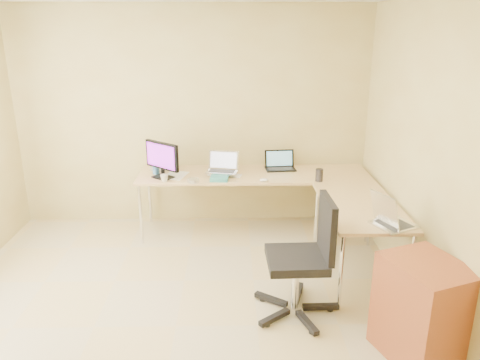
{
  "coord_description": "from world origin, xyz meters",
  "views": [
    {
      "loc": [
        0.47,
        -3.25,
        2.36
      ],
      "look_at": [
        0.55,
        1.1,
        0.9
      ],
      "focal_mm": 34.73,
      "sensor_mm": 36.0,
      "label": 1
    }
  ],
  "objects_px": {
    "mug": "(164,178)",
    "cabinet": "(422,314)",
    "keyboard": "(225,175)",
    "laptop_black": "(281,161)",
    "water_bottle": "(156,163)",
    "monitor": "(162,160)",
    "office_chair": "(296,260)",
    "laptop_center": "(222,162)",
    "desk_fan": "(158,156)",
    "desk_return": "(358,239)",
    "laptop_return": "(395,212)",
    "desk_main": "(254,203)"
  },
  "relations": [
    {
      "from": "mug",
      "to": "cabinet",
      "type": "xyz_separation_m",
      "value": [
        2.12,
        -1.95,
        -0.41
      ]
    },
    {
      "from": "cabinet",
      "to": "keyboard",
      "type": "bearing_deg",
      "value": 103.56
    },
    {
      "from": "laptop_black",
      "to": "water_bottle",
      "type": "relative_size",
      "value": 1.31
    },
    {
      "from": "monitor",
      "to": "office_chair",
      "type": "distance_m",
      "value": 2.04
    },
    {
      "from": "laptop_center",
      "to": "laptop_black",
      "type": "xyz_separation_m",
      "value": [
        0.69,
        0.23,
        -0.05
      ]
    },
    {
      "from": "desk_fan",
      "to": "mug",
      "type": "bearing_deg",
      "value": -93.49
    },
    {
      "from": "desk_return",
      "to": "laptop_return",
      "type": "relative_size",
      "value": 3.46
    },
    {
      "from": "desk_fan",
      "to": "cabinet",
      "type": "relative_size",
      "value": 0.39
    },
    {
      "from": "cabinet",
      "to": "desk_main",
      "type": "bearing_deg",
      "value": 96.17
    },
    {
      "from": "mug",
      "to": "desk_fan",
      "type": "xyz_separation_m",
      "value": [
        -0.13,
        0.49,
        0.12
      ]
    },
    {
      "from": "keyboard",
      "to": "laptop_return",
      "type": "relative_size",
      "value": 1.0
    },
    {
      "from": "laptop_center",
      "to": "desk_main",
      "type": "bearing_deg",
      "value": 24.13
    },
    {
      "from": "monitor",
      "to": "cabinet",
      "type": "height_order",
      "value": "monitor"
    },
    {
      "from": "monitor",
      "to": "laptop_black",
      "type": "xyz_separation_m",
      "value": [
        1.35,
        0.29,
        -0.1
      ]
    },
    {
      "from": "laptop_black",
      "to": "desk_fan",
      "type": "xyz_separation_m",
      "value": [
        -1.45,
        0.06,
        0.05
      ]
    },
    {
      "from": "laptop_center",
      "to": "mug",
      "type": "height_order",
      "value": "laptop_center"
    },
    {
      "from": "cabinet",
      "to": "laptop_black",
      "type": "bearing_deg",
      "value": 88.12
    },
    {
      "from": "desk_main",
      "to": "laptop_black",
      "type": "relative_size",
      "value": 7.63
    },
    {
      "from": "water_bottle",
      "to": "laptop_center",
      "type": "bearing_deg",
      "value": -6.62
    },
    {
      "from": "desk_main",
      "to": "laptop_center",
      "type": "relative_size",
      "value": 7.68
    },
    {
      "from": "laptop_black",
      "to": "laptop_return",
      "type": "bearing_deg",
      "value": -69.12
    },
    {
      "from": "desk_fan",
      "to": "water_bottle",
      "type": "bearing_deg",
      "value": -108.97
    },
    {
      "from": "desk_main",
      "to": "laptop_black",
      "type": "distance_m",
      "value": 0.59
    },
    {
      "from": "desk_main",
      "to": "desk_fan",
      "type": "height_order",
      "value": "desk_fan"
    },
    {
      "from": "mug",
      "to": "laptop_center",
      "type": "bearing_deg",
      "value": 18.11
    },
    {
      "from": "desk_fan",
      "to": "monitor",
      "type": "bearing_deg",
      "value": -92.71
    },
    {
      "from": "laptop_center",
      "to": "laptop_return",
      "type": "relative_size",
      "value": 0.92
    },
    {
      "from": "desk_return",
      "to": "laptop_return",
      "type": "bearing_deg",
      "value": -73.11
    },
    {
      "from": "mug",
      "to": "laptop_black",
      "type": "bearing_deg",
      "value": 18.14
    },
    {
      "from": "keyboard",
      "to": "mug",
      "type": "distance_m",
      "value": 0.69
    },
    {
      "from": "desk_return",
      "to": "laptop_center",
      "type": "height_order",
      "value": "laptop_center"
    },
    {
      "from": "laptop_black",
      "to": "cabinet",
      "type": "distance_m",
      "value": 2.56
    },
    {
      "from": "laptop_black",
      "to": "mug",
      "type": "distance_m",
      "value": 1.38
    },
    {
      "from": "keyboard",
      "to": "desk_fan",
      "type": "distance_m",
      "value": 0.85
    },
    {
      "from": "desk_main",
      "to": "desk_return",
      "type": "xyz_separation_m",
      "value": [
        0.98,
        -1.0,
        0.0
      ]
    },
    {
      "from": "water_bottle",
      "to": "office_chair",
      "type": "relative_size",
      "value": 0.25
    },
    {
      "from": "desk_return",
      "to": "water_bottle",
      "type": "xyz_separation_m",
      "value": [
        -2.1,
        1.01,
        0.5
      ]
    },
    {
      "from": "desk_return",
      "to": "cabinet",
      "type": "distance_m",
      "value": 1.24
    },
    {
      "from": "desk_main",
      "to": "cabinet",
      "type": "height_order",
      "value": "cabinet"
    },
    {
      "from": "desk_return",
      "to": "mug",
      "type": "xyz_separation_m",
      "value": [
        -1.97,
        0.71,
        0.41
      ]
    },
    {
      "from": "desk_return",
      "to": "laptop_black",
      "type": "relative_size",
      "value": 3.74
    },
    {
      "from": "laptop_center",
      "to": "monitor",
      "type": "bearing_deg",
      "value": -162.41
    },
    {
      "from": "office_chair",
      "to": "cabinet",
      "type": "distance_m",
      "value": 1.03
    },
    {
      "from": "keyboard",
      "to": "office_chair",
      "type": "xyz_separation_m",
      "value": [
        0.61,
        -1.58,
        -0.24
      ]
    },
    {
      "from": "office_chair",
      "to": "cabinet",
      "type": "height_order",
      "value": "office_chair"
    },
    {
      "from": "desk_main",
      "to": "keyboard",
      "type": "xyz_separation_m",
      "value": [
        -0.34,
        -0.08,
        0.37
      ]
    },
    {
      "from": "water_bottle",
      "to": "laptop_return",
      "type": "height_order",
      "value": "water_bottle"
    },
    {
      "from": "desk_main",
      "to": "mug",
      "type": "distance_m",
      "value": 1.11
    },
    {
      "from": "laptop_return",
      "to": "office_chair",
      "type": "bearing_deg",
      "value": 76.46
    },
    {
      "from": "monitor",
      "to": "laptop_black",
      "type": "bearing_deg",
      "value": 52.25
    }
  ]
}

